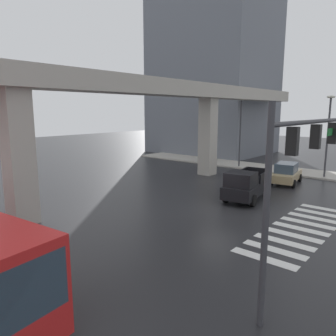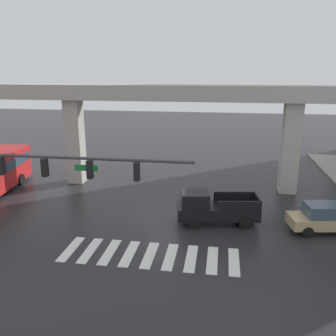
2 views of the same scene
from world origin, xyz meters
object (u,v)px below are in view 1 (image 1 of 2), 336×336
(street_lamp_near_corner, at_px, (328,127))
(fire_hydrant, at_px, (289,170))
(sedan_tan, at_px, (286,173))
(pickup_truck, at_px, (246,185))
(street_lamp_mid_block, at_px, (240,124))
(traffic_signal_mast, at_px, (313,149))

(street_lamp_near_corner, bearing_deg, fire_hydrant, 97.70)
(sedan_tan, bearing_deg, street_lamp_near_corner, -23.71)
(pickup_truck, height_order, street_lamp_mid_block, street_lamp_mid_block)
(sedan_tan, relative_size, traffic_signal_mast, 0.42)
(sedan_tan, height_order, street_lamp_mid_block, street_lamp_mid_block)
(pickup_truck, xyz_separation_m, sedan_tan, (6.72, -0.19, -0.14))
(street_lamp_near_corner, xyz_separation_m, street_lamp_mid_block, (0.00, 8.45, 0.00))
(street_lamp_mid_block, xyz_separation_m, fire_hydrant, (-0.40, -5.49, -4.13))
(pickup_truck, relative_size, street_lamp_near_corner, 0.74)
(fire_hydrant, bearing_deg, street_lamp_mid_block, 85.84)
(pickup_truck, distance_m, street_lamp_mid_block, 13.17)
(street_lamp_near_corner, relative_size, fire_hydrant, 8.52)
(traffic_signal_mast, bearing_deg, pickup_truck, 39.08)
(sedan_tan, xyz_separation_m, fire_hydrant, (3.81, 1.11, -0.42))
(street_lamp_mid_block, bearing_deg, fire_hydrant, -94.16)
(sedan_tan, bearing_deg, pickup_truck, 178.37)
(pickup_truck, bearing_deg, fire_hydrant, 5.00)
(pickup_truck, height_order, fire_hydrant, pickup_truck)
(street_lamp_near_corner, bearing_deg, pickup_truck, 169.43)
(traffic_signal_mast, height_order, street_lamp_near_corner, street_lamp_near_corner)
(street_lamp_near_corner, distance_m, street_lamp_mid_block, 8.45)
(street_lamp_mid_block, relative_size, fire_hydrant, 8.52)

